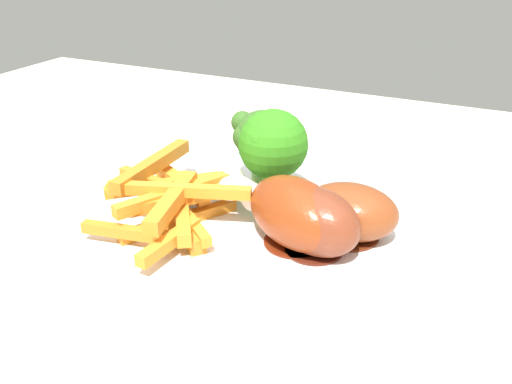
% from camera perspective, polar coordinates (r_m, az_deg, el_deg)
% --- Properties ---
extents(dining_table, '(1.29, 0.89, 0.74)m').
position_cam_1_polar(dining_table, '(0.45, 6.68, -18.22)').
color(dining_table, beige).
rests_on(dining_table, ground_plane).
extents(dinner_plate, '(0.29, 0.29, 0.01)m').
position_cam_1_polar(dinner_plate, '(0.44, 0.00, -3.05)').
color(dinner_plate, white).
rests_on(dinner_plate, dining_table).
extents(broccoli_floret_front, '(0.06, 0.06, 0.07)m').
position_cam_1_polar(broccoli_floret_front, '(0.45, 1.66, 4.72)').
color(broccoli_floret_front, '#73B148').
rests_on(broccoli_floret_front, dinner_plate).
extents(broccoli_floret_middle, '(0.05, 0.05, 0.07)m').
position_cam_1_polar(broccoli_floret_middle, '(0.47, 0.38, 5.46)').
color(broccoli_floret_middle, '#76B853').
rests_on(broccoli_floret_middle, dinner_plate).
extents(carrot_fries_pile, '(0.12, 0.15, 0.04)m').
position_cam_1_polar(carrot_fries_pile, '(0.43, -8.35, -0.70)').
color(carrot_fries_pile, orange).
rests_on(carrot_fries_pile, dinner_plate).
extents(chicken_drumstick_near, '(0.13, 0.07, 0.05)m').
position_cam_1_polar(chicken_drumstick_near, '(0.39, 5.24, -2.70)').
color(chicken_drumstick_near, '#541E12').
rests_on(chicken_drumstick_near, dinner_plate).
extents(chicken_drumstick_far, '(0.12, 0.06, 0.04)m').
position_cam_1_polar(chicken_drumstick_far, '(0.41, 9.04, -1.99)').
color(chicken_drumstick_far, '#5D2410').
rests_on(chicken_drumstick_far, dinner_plate).
extents(chicken_drumstick_extra, '(0.13, 0.09, 0.05)m').
position_cam_1_polar(chicken_drumstick_extra, '(0.39, 3.67, -1.95)').
color(chicken_drumstick_extra, '#621F0C').
rests_on(chicken_drumstick_extra, dinner_plate).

